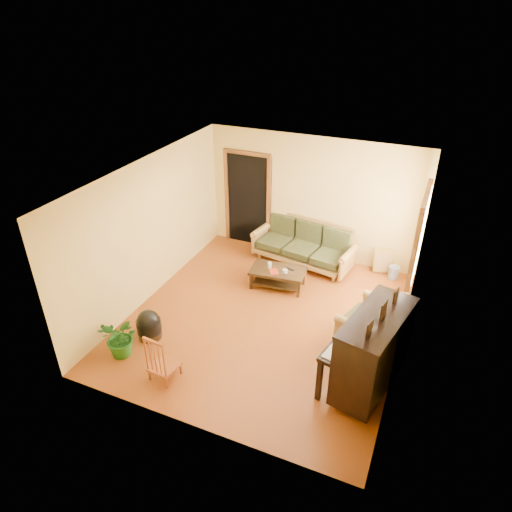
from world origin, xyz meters
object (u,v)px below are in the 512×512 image
at_px(piano, 373,353).
at_px(ceramic_crock, 394,272).
at_px(footstool, 149,327).
at_px(sofa, 303,244).
at_px(red_chair, 163,356).
at_px(armchair, 370,318).
at_px(potted_plant, 121,338).
at_px(coffee_table, 278,278).

height_order(piano, ceramic_crock, piano).
bearing_deg(footstool, piano, 5.08).
bearing_deg(sofa, ceramic_crock, 14.29).
distance_m(red_chair, ceramic_crock, 4.92).
xyz_separation_m(armchair, potted_plant, (-3.45, -1.85, -0.13)).
bearing_deg(potted_plant, armchair, 28.18).
bearing_deg(coffee_table, armchair, -25.86).
relative_size(armchair, footstool, 2.32).
distance_m(sofa, red_chair, 4.04).
distance_m(piano, footstool, 3.58).
bearing_deg(footstool, sofa, 64.62).
bearing_deg(piano, ceramic_crock, 104.58).
xyz_separation_m(coffee_table, ceramic_crock, (2.02, 1.20, -0.06)).
distance_m(piano, potted_plant, 3.77).
distance_m(armchair, red_chair, 3.26).
xyz_separation_m(footstool, red_chair, (0.74, -0.68, 0.21)).
height_order(piano, red_chair, piano).
bearing_deg(potted_plant, piano, 13.00).
bearing_deg(sofa, armchair, -38.71).
bearing_deg(red_chair, footstool, 143.12).
bearing_deg(potted_plant, ceramic_crock, 48.22).
height_order(sofa, potted_plant, sofa).
bearing_deg(piano, armchair, 114.73).
xyz_separation_m(sofa, red_chair, (-0.82, -3.96, -0.04)).
height_order(piano, footstool, piano).
bearing_deg(sofa, potted_plant, -104.46).
xyz_separation_m(sofa, potted_plant, (-1.68, -3.81, -0.11)).
xyz_separation_m(armchair, red_chair, (-2.58, -1.99, -0.06)).
distance_m(armchair, potted_plant, 3.91).
bearing_deg(ceramic_crock, potted_plant, -131.78).
xyz_separation_m(coffee_table, armchair, (1.91, -0.93, 0.28)).
height_order(piano, potted_plant, piano).
height_order(sofa, red_chair, sofa).
relative_size(armchair, ceramic_crock, 3.57).
distance_m(red_chair, potted_plant, 0.88).
relative_size(sofa, potted_plant, 3.07).
bearing_deg(footstool, coffee_table, 57.91).
distance_m(coffee_table, ceramic_crock, 2.35).
bearing_deg(armchair, coffee_table, 171.82).
relative_size(sofa, red_chair, 2.58).
bearing_deg(sofa, footstool, -106.03).
distance_m(sofa, armchair, 2.64).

